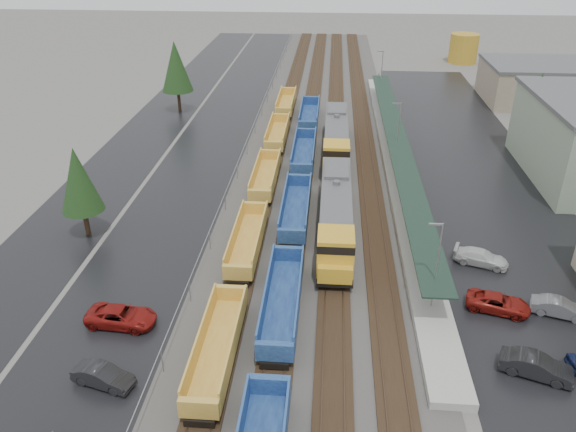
# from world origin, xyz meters

# --- Properties ---
(ballast_strip) EXTENTS (20.00, 160.00, 0.08)m
(ballast_strip) POSITION_xyz_m (0.00, 60.00, 0.04)
(ballast_strip) COLOR #302D2B
(ballast_strip) RESTS_ON ground
(trackbed) EXTENTS (14.60, 160.00, 0.22)m
(trackbed) POSITION_xyz_m (-0.00, 60.00, 0.16)
(trackbed) COLOR black
(trackbed) RESTS_ON ground
(west_parking_lot) EXTENTS (10.00, 160.00, 0.02)m
(west_parking_lot) POSITION_xyz_m (-15.00, 60.00, 0.01)
(west_parking_lot) COLOR black
(west_parking_lot) RESTS_ON ground
(west_road) EXTENTS (9.00, 160.00, 0.02)m
(west_road) POSITION_xyz_m (-25.00, 60.00, 0.01)
(west_road) COLOR black
(west_road) RESTS_ON ground
(east_commuter_lot) EXTENTS (16.00, 100.00, 0.02)m
(east_commuter_lot) POSITION_xyz_m (19.00, 50.00, 0.01)
(east_commuter_lot) COLOR black
(east_commuter_lot) RESTS_ON ground
(station_platform) EXTENTS (3.00, 80.00, 8.00)m
(station_platform) POSITION_xyz_m (9.50, 50.01, 0.73)
(station_platform) COLOR #9E9B93
(station_platform) RESTS_ON ground
(chainlink_fence) EXTENTS (0.08, 160.04, 2.02)m
(chainlink_fence) POSITION_xyz_m (-9.50, 58.44, 1.61)
(chainlink_fence) COLOR gray
(chainlink_fence) RESTS_ON ground
(distant_hills) EXTENTS (301.00, 140.00, 25.20)m
(distant_hills) POSITION_xyz_m (44.79, 210.68, 0.00)
(distant_hills) COLOR #515F4A
(distant_hills) RESTS_ON ground
(tree_west_near) EXTENTS (3.96, 3.96, 9.00)m
(tree_west_near) POSITION_xyz_m (-22.00, 30.00, 5.82)
(tree_west_near) COLOR #332316
(tree_west_near) RESTS_ON ground
(tree_west_far) EXTENTS (4.84, 4.84, 11.00)m
(tree_west_far) POSITION_xyz_m (-23.00, 70.00, 7.12)
(tree_west_far) COLOR #332316
(tree_west_far) RESTS_ON ground
(tree_east) EXTENTS (4.40, 4.40, 10.00)m
(tree_east) POSITION_xyz_m (28.00, 58.00, 6.47)
(tree_east) COLOR #332316
(tree_east) RESTS_ON ground
(locomotive_lead) EXTENTS (3.08, 20.32, 4.60)m
(locomotive_lead) POSITION_xyz_m (2.00, 31.28, 2.45)
(locomotive_lead) COLOR black
(locomotive_lead) RESTS_ON ground
(locomotive_trail) EXTENTS (3.08, 20.32, 4.60)m
(locomotive_trail) POSITION_xyz_m (2.00, 52.28, 2.45)
(locomotive_trail) COLOR black
(locomotive_trail) RESTS_ON ground
(well_string_yellow) EXTENTS (2.52, 99.87, 2.24)m
(well_string_yellow) POSITION_xyz_m (-6.00, 28.08, 1.12)
(well_string_yellow) COLOR gold
(well_string_yellow) RESTS_ON ground
(well_string_blue) EXTENTS (2.67, 91.10, 2.37)m
(well_string_blue) POSITION_xyz_m (-2.00, 26.91, 1.17)
(well_string_blue) COLOR navy
(well_string_blue) RESTS_ON ground
(storage_tank) EXTENTS (5.98, 5.98, 5.98)m
(storage_tank) POSITION_xyz_m (28.92, 108.88, 2.99)
(storage_tank) COLOR #B48824
(storage_tank) RESTS_ON ground
(parked_car_west_b) EXTENTS (2.53, 4.46, 1.39)m
(parked_car_west_b) POSITION_xyz_m (-13.10, 10.61, 0.70)
(parked_car_west_b) COLOR black
(parked_car_west_b) RESTS_ON ground
(parked_car_west_c) EXTENTS (2.84, 5.46, 1.47)m
(parked_car_west_c) POSITION_xyz_m (-14.02, 16.77, 0.74)
(parked_car_west_c) COLOR maroon
(parked_car_west_c) RESTS_ON ground
(parked_car_east_a) EXTENTS (3.13, 4.99, 1.55)m
(parked_car_east_a) POSITION_xyz_m (15.53, 13.69, 0.78)
(parked_car_east_a) COLOR black
(parked_car_east_a) RESTS_ON ground
(parked_car_east_b) EXTENTS (3.51, 5.30, 1.35)m
(parked_car_east_b) POSITION_xyz_m (14.80, 20.80, 0.68)
(parked_car_east_b) COLOR maroon
(parked_car_east_b) RESTS_ON ground
(parked_car_east_c) EXTENTS (3.39, 5.09, 1.37)m
(parked_car_east_c) POSITION_xyz_m (14.96, 27.49, 0.69)
(parked_car_east_c) COLOR silver
(parked_car_east_c) RESTS_ON ground
(parked_car_east_e) EXTENTS (2.62, 4.46, 1.39)m
(parked_car_east_e) POSITION_xyz_m (19.35, 20.52, 0.69)
(parked_car_east_e) COLOR #5B5C60
(parked_car_east_e) RESTS_ON ground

